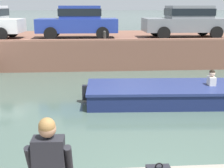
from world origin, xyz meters
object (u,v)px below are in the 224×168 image
motorboat_passing (192,93)px  mooring_bollard_mid (104,35)px  person_seated_left (50,164)px  car_left_inner_blue (78,21)px  car_centre_grey (186,20)px

motorboat_passing → mooring_bollard_mid: size_ratio=16.24×
motorboat_passing → mooring_bollard_mid: 5.79m
mooring_bollard_mid → person_seated_left: size_ratio=0.46×
car_left_inner_blue → mooring_bollard_mid: car_left_inner_blue is taller
mooring_bollard_mid → motorboat_passing: bearing=-64.1°
car_centre_grey → car_left_inner_blue: bearing=-180.0°
car_centre_grey → mooring_bollard_mid: size_ratio=9.15×
car_centre_grey → person_seated_left: (-5.26, -11.95, -1.10)m
motorboat_passing → car_left_inner_blue: (-3.66, 6.17, 1.95)m
car_left_inner_blue → motorboat_passing: bearing=-59.3°
mooring_bollard_mid → person_seated_left: bearing=-96.2°
car_left_inner_blue → car_centre_grey: 5.28m
car_centre_grey → mooring_bollard_mid: (-4.09, -1.10, -0.61)m
car_left_inner_blue → car_centre_grey: bearing=0.0°
car_left_inner_blue → person_seated_left: (0.02, -11.95, -1.10)m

